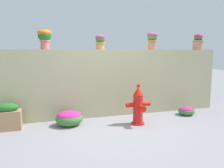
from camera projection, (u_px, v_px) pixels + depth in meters
ground_plane at (116, 127)px, 4.40m from camera, size 24.00×24.00×0.00m
stone_wall at (103, 83)px, 5.18m from camera, size 5.74×0.38×1.52m
potted_plant_1 at (45, 36)px, 4.66m from camera, size 0.29×0.29×0.43m
potted_plant_2 at (100, 41)px, 5.05m from camera, size 0.23×0.23×0.34m
potted_plant_3 at (152, 39)px, 5.38m from camera, size 0.25×0.25×0.42m
potted_plant_4 at (198, 41)px, 5.73m from camera, size 0.29×0.29×0.41m
fire_hydrant at (138, 106)px, 4.54m from camera, size 0.51×0.41×0.82m
flower_bush_left at (186, 110)px, 5.24m from camera, size 0.39×0.35×0.20m
flower_bush_right at (69, 118)px, 4.49m from camera, size 0.54×0.49×0.31m
planter_box at (8, 117)px, 4.24m from camera, size 0.49×0.29×0.52m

